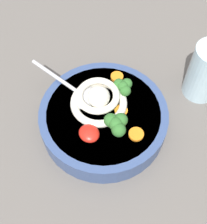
{
  "coord_description": "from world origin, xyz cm",
  "views": [
    {
      "loc": [
        -19.65,
        26.08,
        59.2
      ],
      "look_at": [
        3.32,
        3.3,
        7.91
      ],
      "focal_mm": 49.96,
      "sensor_mm": 36.0,
      "label": 1
    }
  ],
  "objects": [
    {
      "name": "carrot_slice_front",
      "position": [
        -4.54,
        2.56,
        8.19
      ],
      "size": [
        2.85,
        2.85,
        0.57
      ],
      "primitive_type": "cylinder",
      "color": "orange",
      "rests_on": "soup_bowl"
    },
    {
      "name": "soup_spoon",
      "position": [
        9.14,
        3.9,
        8.71
      ],
      "size": [
        17.46,
        6.42,
        1.6
      ],
      "rotation": [
        0.0,
        0.0,
        0.1
      ],
      "color": "#B7B7BC",
      "rests_on": "soup_bowl"
    },
    {
      "name": "soup_bowl",
      "position": [
        3.32,
        3.3,
        5.5
      ],
      "size": [
        25.47,
        25.47,
        4.99
      ],
      "color": "#334775",
      "rests_on": "table_slab"
    },
    {
      "name": "broccoli_floret_center",
      "position": [
        -1.21,
        4.52,
        10.45
      ],
      "size": [
        5.13,
        4.41,
        4.06
      ],
      "color": "#7A9E60",
      "rests_on": "soup_bowl"
    },
    {
      "name": "drinking_glass",
      "position": [
        -5.27,
        -18.05,
        9.31
      ],
      "size": [
        7.45,
        7.45,
        12.78
      ],
      "primitive_type": "cylinder",
      "color": "silver",
      "rests_on": "table_slab"
    },
    {
      "name": "noodle_pile",
      "position": [
        5.36,
        2.65,
        9.45
      ],
      "size": [
        12.28,
        12.04,
        4.94
      ],
      "color": "silver",
      "rests_on": "soup_bowl"
    },
    {
      "name": "chili_sauce_dollop",
      "position": [
        1.49,
        8.84,
        8.82
      ],
      "size": [
        4.02,
        3.62,
        1.81
      ],
      "primitive_type": "ellipsoid",
      "color": "red",
      "rests_on": "soup_bowl"
    },
    {
      "name": "carrot_slice_near_spoon",
      "position": [
        7.33,
        -4.62,
        8.27
      ],
      "size": [
        2.62,
        2.62,
        0.71
      ],
      "primitive_type": "cylinder",
      "color": "orange",
      "rests_on": "soup_bowl"
    },
    {
      "name": "carrot_slice_beside_noodles",
      "position": [
        1.06,
        0.72,
        8.12
      ],
      "size": [
        2.59,
        2.59,
        0.42
      ],
      "primitive_type": "cylinder",
      "color": "orange",
      "rests_on": "soup_bowl"
    },
    {
      "name": "broccoli_floret_beside_chili",
      "position": [
        3.84,
        -2.77,
        10.04
      ],
      "size": [
        4.29,
        3.69,
        3.39
      ],
      "color": "#7A9E60",
      "rests_on": "soup_bowl"
    },
    {
      "name": "carrot_slice_extra_b",
      "position": [
        7.83,
        0.69,
        8.15
      ],
      "size": [
        2.35,
        2.35,
        0.47
      ],
      "primitive_type": "cylinder",
      "color": "orange",
      "rests_on": "soup_bowl"
    },
    {
      "name": "table_slab",
      "position": [
        0.0,
        0.0,
        1.46
      ],
      "size": [
        109.95,
        109.95,
        2.92
      ],
      "primitive_type": "cube",
      "color": "#5B5651",
      "rests_on": "ground"
    }
  ]
}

